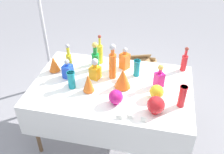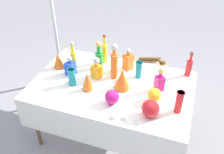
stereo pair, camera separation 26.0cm
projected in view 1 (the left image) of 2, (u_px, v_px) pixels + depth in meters
name	position (u px, v px, depth m)	size (l,w,h in m)	color
ground_plane	(112.00, 133.00, 3.11)	(40.00, 40.00, 0.00)	gray
display_table	(111.00, 91.00, 2.67)	(1.69, 1.08, 0.76)	white
tall_bottle_0	(100.00, 53.00, 2.94)	(0.07, 0.07, 0.37)	yellow
tall_bottle_1	(113.00, 63.00, 2.67)	(0.08, 0.08, 0.41)	orange
tall_bottle_2	(184.00, 61.00, 2.82)	(0.07, 0.07, 0.30)	red
tall_bottle_3	(95.00, 58.00, 2.83)	(0.09, 0.09, 0.34)	#198C38
tall_bottle_4	(69.00, 59.00, 2.83)	(0.06, 0.06, 0.32)	yellow
square_decanter_0	(68.00, 70.00, 2.72)	(0.11, 0.11, 0.23)	blue
square_decanter_1	(95.00, 70.00, 2.70)	(0.13, 0.13, 0.25)	orange
square_decanter_2	(125.00, 60.00, 2.86)	(0.13, 0.13, 0.27)	orange
square_decanter_3	(159.00, 77.00, 2.58)	(0.12, 0.12, 0.27)	#C61972
slender_vase_0	(71.00, 79.00, 2.57)	(0.09, 0.09, 0.19)	teal
slender_vase_1	(137.00, 68.00, 2.74)	(0.08, 0.08, 0.19)	teal
slender_vase_2	(182.00, 96.00, 2.32)	(0.08, 0.08, 0.23)	red
fluted_vase_0	(88.00, 83.00, 2.51)	(0.12, 0.12, 0.21)	orange
fluted_vase_1	(123.00, 78.00, 2.56)	(0.17, 0.17, 0.22)	orange
fluted_vase_2	(54.00, 64.00, 2.82)	(0.12, 0.12, 0.19)	orange
round_bowl_0	(157.00, 92.00, 2.45)	(0.14, 0.14, 0.15)	yellow
round_bowl_1	(116.00, 97.00, 2.38)	(0.14, 0.14, 0.15)	#C61972
round_bowl_2	(156.00, 105.00, 2.27)	(0.17, 0.17, 0.17)	red
price_tag_left	(144.00, 120.00, 2.21)	(0.05, 0.01, 0.05)	white
price_tag_center	(119.00, 117.00, 2.24)	(0.06, 0.01, 0.04)	white
price_tag_right	(130.00, 117.00, 2.25)	(0.06, 0.01, 0.03)	white
cardboard_box_behind_left	(138.00, 73.00, 3.84)	(0.48, 0.51, 0.45)	tan
cardboard_box_behind_right	(143.00, 70.00, 3.98)	(0.41, 0.33, 0.36)	tan
canopy_pole	(43.00, 25.00, 3.33)	(0.18, 0.18, 2.50)	silver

